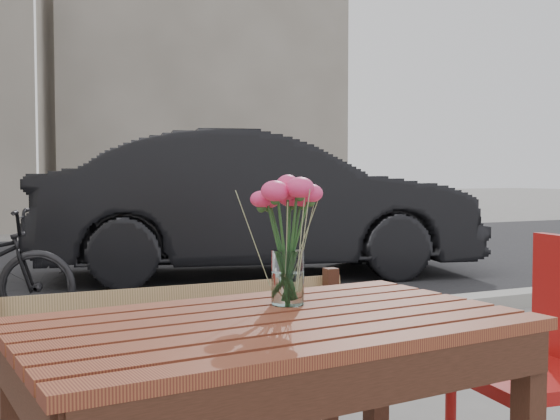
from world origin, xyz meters
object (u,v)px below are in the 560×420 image
at_px(main_table, 273,368).
at_px(parked_car, 257,205).
at_px(red_chair, 552,353).
at_px(main_vase, 288,224).

xyz_separation_m(main_table, parked_car, (2.40, 5.58, 0.14)).
distance_m(red_chair, main_vase, 1.09).
bearing_deg(red_chair, main_table, -76.95).
height_order(main_table, red_chair, red_chair).
bearing_deg(main_vase, red_chair, -1.69).
height_order(red_chair, parked_car, parked_car).
bearing_deg(main_vase, parked_car, 67.17).
xyz_separation_m(main_table, red_chair, (1.10, 0.12, -0.11)).
relative_size(main_table, main_vase, 3.65).
bearing_deg(red_chair, main_vase, -84.84).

